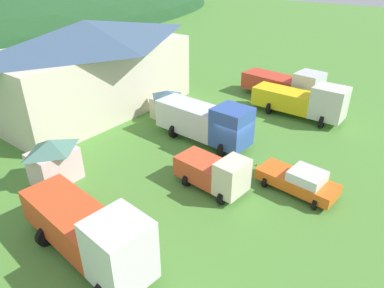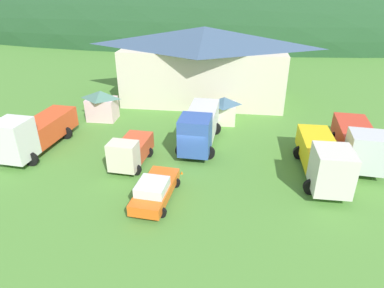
{
  "view_description": "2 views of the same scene",
  "coord_description": "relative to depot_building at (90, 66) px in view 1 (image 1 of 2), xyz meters",
  "views": [
    {
      "loc": [
        -19.48,
        -11.02,
        12.89
      ],
      "look_at": [
        -3.15,
        1.5,
        1.78
      ],
      "focal_mm": 32.47,
      "sensor_mm": 36.0,
      "label": 1
    },
    {
      "loc": [
        3.14,
        -23.02,
        13.01
      ],
      "look_at": [
        0.33,
        -1.29,
        2.13
      ],
      "focal_mm": 31.63,
      "sensor_mm": 36.0,
      "label": 2
    }
  ],
  "objects": [
    {
      "name": "light_truck_cream",
      "position": [
        -3.96,
        -16.43,
        -2.99
      ],
      "size": [
        2.75,
        4.77,
        2.49
      ],
      "rotation": [
        0.0,
        0.0,
        -1.65
      ],
      "color": "beige",
      "rests_on": "ground"
    },
    {
      "name": "service_pickup_orange",
      "position": [
        -1.08,
        -20.73,
        -3.38
      ],
      "size": [
        2.67,
        5.04,
        1.66
      ],
      "rotation": [
        0.0,
        0.0,
        -1.66
      ],
      "color": "orange",
      "rests_on": "ground"
    },
    {
      "name": "traffic_cone_near_pickup",
      "position": [
        0.75,
        -14.76,
        -4.21
      ],
      "size": [
        0.36,
        0.36,
        0.48
      ],
      "primitive_type": "cone",
      "color": "orange",
      "rests_on": "ground"
    },
    {
      "name": "flatbed_truck_yellow",
      "position": [
        10.03,
        -16.58,
        -2.56
      ],
      "size": [
        3.16,
        8.18,
        3.32
      ],
      "rotation": [
        0.0,
        0.0,
        -1.57
      ],
      "color": "silver",
      "rests_on": "ground"
    },
    {
      "name": "play_shed_pink",
      "position": [
        -9.44,
        -7.79,
        -2.66
      ],
      "size": [
        2.98,
        2.27,
        3.0
      ],
      "color": "beige",
      "rests_on": "ground"
    },
    {
      "name": "play_shed_cream",
      "position": [
        2.67,
        -6.9,
        -2.88
      ],
      "size": [
        2.5,
        2.68,
        2.57
      ],
      "color": "beige",
      "rests_on": "ground"
    },
    {
      "name": "tow_truck_silver",
      "position": [
        13.34,
        -13.36,
        -2.62
      ],
      "size": [
        3.83,
        8.29,
        3.24
      ],
      "rotation": [
        0.0,
        0.0,
        -1.66
      ],
      "color": "silver",
      "rests_on": "ground"
    },
    {
      "name": "heavy_rig_white",
      "position": [
        -12.29,
        -15.17,
        -2.48
      ],
      "size": [
        3.54,
        8.28,
        3.6
      ],
      "rotation": [
        0.0,
        0.0,
        -1.66
      ],
      "color": "white",
      "rests_on": "ground"
    },
    {
      "name": "box_truck_blue",
      "position": [
        0.87,
        -12.33,
        -2.42
      ],
      "size": [
        3.4,
        8.02,
        3.46
      ],
      "rotation": [
        0.0,
        0.0,
        -1.62
      ],
      "color": "#3356AD",
      "rests_on": "ground"
    },
    {
      "name": "depot_building",
      "position": [
        0.0,
        0.0,
        0.0
      ],
      "size": [
        18.93,
        9.79,
        8.16
      ],
      "color": "beige",
      "rests_on": "ground"
    },
    {
      "name": "traffic_cone_mid_row",
      "position": [
        0.1,
        -17.26,
        -4.21
      ],
      "size": [
        0.36,
        0.36,
        0.47
      ],
      "primitive_type": "cone",
      "color": "orange",
      "rests_on": "ground"
    },
    {
      "name": "ground_plane",
      "position": [
        0.42,
        -15.21,
        -4.21
      ],
      "size": [
        200.0,
        200.0,
        0.0
      ],
      "primitive_type": "plane",
      "color": "#518C38"
    }
  ]
}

